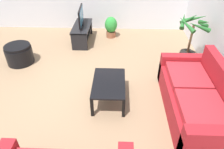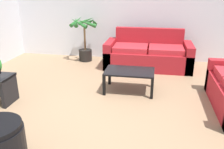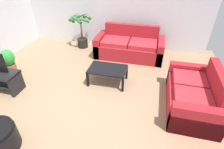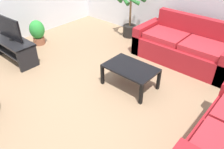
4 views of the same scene
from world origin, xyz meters
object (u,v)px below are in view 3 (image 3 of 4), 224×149
coffee_table (108,70)px  couch_loveseat (193,96)px  potted_palm (81,31)px  potted_plant_small (8,59)px  couch_main (129,47)px

coffee_table → couch_loveseat: bearing=-12.6°
potted_palm → potted_plant_small: bearing=-127.2°
couch_main → potted_palm: potted_palm is taller
couch_main → potted_palm: bearing=170.9°
potted_plant_small → couch_loveseat: bearing=-4.3°
coffee_table → potted_plant_small: bearing=-178.4°
couch_loveseat → coffee_table: couch_loveseat is taller
couch_loveseat → coffee_table: 1.94m
coffee_table → potted_palm: potted_palm is taller
couch_loveseat → potted_palm: size_ratio=1.36×
potted_plant_small → coffee_table: bearing=1.6°
potted_palm → couch_loveseat: bearing=-33.8°
couch_loveseat → potted_plant_small: size_ratio=2.62×
couch_loveseat → coffee_table: size_ratio=1.75×
couch_loveseat → potted_palm: 3.92m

